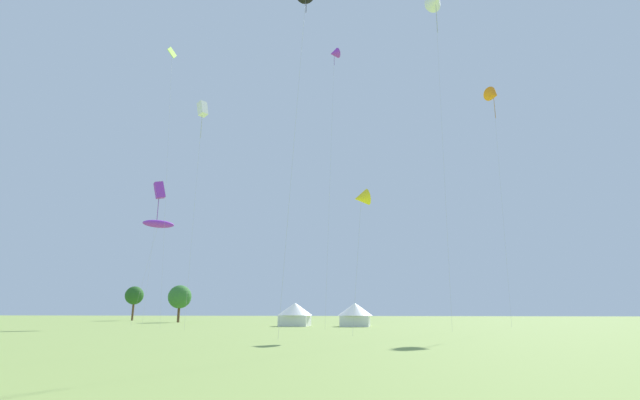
{
  "coord_description": "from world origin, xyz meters",
  "views": [
    {
      "loc": [
        6.01,
        -2.88,
        1.89
      ],
      "look_at": [
        0.0,
        32.0,
        10.53
      ],
      "focal_mm": 25.69,
      "sensor_mm": 36.0,
      "label": 1
    }
  ],
  "objects_px": {
    "kite_white_box": "(202,109)",
    "kite_purple_parafoil": "(159,224)",
    "festival_tent_center": "(295,313)",
    "tree_distant_left": "(134,296)",
    "kite_yellow_delta": "(361,198)",
    "kite_purple_box": "(159,190)",
    "kite_purple_delta": "(334,54)",
    "kite_lime_diamond": "(172,61)",
    "tree_distant_right": "(180,297)",
    "kite_white_delta": "(436,1)",
    "festival_tent_left": "(355,313)",
    "kite_orange_delta": "(493,95)"
  },
  "relations": [
    {
      "from": "kite_orange_delta",
      "to": "festival_tent_center",
      "type": "distance_m",
      "value": 39.34
    },
    {
      "from": "kite_white_box",
      "to": "kite_lime_diamond",
      "type": "xyz_separation_m",
      "value": [
        -8.09,
        6.34,
        10.95
      ]
    },
    {
      "from": "kite_yellow_delta",
      "to": "kite_purple_box",
      "type": "xyz_separation_m",
      "value": [
        -31.39,
        21.41,
        7.74
      ]
    },
    {
      "from": "kite_yellow_delta",
      "to": "kite_purple_box",
      "type": "bearing_deg",
      "value": 145.71
    },
    {
      "from": "kite_purple_delta",
      "to": "kite_orange_delta",
      "type": "distance_m",
      "value": 21.97
    },
    {
      "from": "festival_tent_left",
      "to": "kite_white_delta",
      "type": "bearing_deg",
      "value": -47.3
    },
    {
      "from": "festival_tent_left",
      "to": "kite_yellow_delta",
      "type": "bearing_deg",
      "value": -82.62
    },
    {
      "from": "kite_white_delta",
      "to": "tree_distant_right",
      "type": "distance_m",
      "value": 63.03
    },
    {
      "from": "festival_tent_center",
      "to": "kite_yellow_delta",
      "type": "bearing_deg",
      "value": -63.9
    },
    {
      "from": "festival_tent_center",
      "to": "kite_purple_parafoil",
      "type": "bearing_deg",
      "value": -162.86
    },
    {
      "from": "kite_white_delta",
      "to": "tree_distant_left",
      "type": "xyz_separation_m",
      "value": [
        -62.31,
        44.18,
        -32.34
      ]
    },
    {
      "from": "kite_orange_delta",
      "to": "tree_distant_left",
      "type": "relative_size",
      "value": 4.34
    },
    {
      "from": "kite_white_box",
      "to": "festival_tent_center",
      "type": "xyz_separation_m",
      "value": [
        8.38,
        13.93,
        -23.49
      ]
    },
    {
      "from": "kite_purple_parafoil",
      "to": "tree_distant_right",
      "type": "xyz_separation_m",
      "value": [
        -7.62,
        22.87,
        -8.82
      ]
    },
    {
      "from": "kite_purple_parafoil",
      "to": "tree_distant_right",
      "type": "height_order",
      "value": "kite_purple_parafoil"
    },
    {
      "from": "tree_distant_right",
      "to": "festival_tent_center",
      "type": "bearing_deg",
      "value": -34.69
    },
    {
      "from": "kite_white_box",
      "to": "kite_purple_box",
      "type": "distance_m",
      "value": 18.9
    },
    {
      "from": "kite_lime_diamond",
      "to": "kite_purple_delta",
      "type": "bearing_deg",
      "value": 1.85
    },
    {
      "from": "kite_orange_delta",
      "to": "festival_tent_left",
      "type": "xyz_separation_m",
      "value": [
        -19.23,
        1.8,
        -28.4
      ]
    },
    {
      "from": "kite_purple_parafoil",
      "to": "kite_white_delta",
      "type": "xyz_separation_m",
      "value": [
        36.96,
        -6.92,
        24.33
      ]
    },
    {
      "from": "kite_lime_diamond",
      "to": "festival_tent_left",
      "type": "bearing_deg",
      "value": 17.24
    },
    {
      "from": "kite_white_box",
      "to": "kite_purple_parafoil",
      "type": "distance_m",
      "value": 17.3
    },
    {
      "from": "kite_purple_box",
      "to": "festival_tent_center",
      "type": "relative_size",
      "value": 4.43
    },
    {
      "from": "festival_tent_center",
      "to": "kite_white_delta",
      "type": "bearing_deg",
      "value": -32.51
    },
    {
      "from": "festival_tent_center",
      "to": "tree_distant_right",
      "type": "height_order",
      "value": "tree_distant_right"
    },
    {
      "from": "kite_lime_diamond",
      "to": "tree_distant_left",
      "type": "relative_size",
      "value": 5.33
    },
    {
      "from": "tree_distant_right",
      "to": "kite_purple_parafoil",
      "type": "bearing_deg",
      "value": -71.57
    },
    {
      "from": "kite_white_box",
      "to": "festival_tent_left",
      "type": "bearing_deg",
      "value": 40.41
    },
    {
      "from": "kite_white_delta",
      "to": "tree_distant_right",
      "type": "height_order",
      "value": "kite_white_delta"
    },
    {
      "from": "kite_purple_parafoil",
      "to": "festival_tent_left",
      "type": "distance_m",
      "value": 28.59
    },
    {
      "from": "kite_yellow_delta",
      "to": "festival_tent_center",
      "type": "distance_m",
      "value": 26.54
    },
    {
      "from": "kite_purple_delta",
      "to": "kite_purple_box",
      "type": "xyz_separation_m",
      "value": [
        -27.02,
        6.12,
        -15.99
      ]
    },
    {
      "from": "kite_lime_diamond",
      "to": "tree_distant_right",
      "type": "xyz_separation_m",
      "value": [
        -8.74,
        25.03,
        -31.69
      ]
    },
    {
      "from": "kite_orange_delta",
      "to": "kite_yellow_delta",
      "type": "bearing_deg",
      "value": -128.82
    },
    {
      "from": "kite_purple_delta",
      "to": "festival_tent_left",
      "type": "distance_m",
      "value": 34.32
    },
    {
      "from": "kite_yellow_delta",
      "to": "kite_purple_delta",
      "type": "distance_m",
      "value": 28.56
    },
    {
      "from": "kite_orange_delta",
      "to": "tree_distant_right",
      "type": "xyz_separation_m",
      "value": [
        -52.41,
        19.24,
        -25.61
      ]
    },
    {
      "from": "kite_purple_box",
      "to": "kite_yellow_delta",
      "type": "bearing_deg",
      "value": -34.29
    },
    {
      "from": "kite_purple_parafoil",
      "to": "kite_lime_diamond",
      "type": "height_order",
      "value": "kite_lime_diamond"
    },
    {
      "from": "kite_white_box",
      "to": "kite_purple_parafoil",
      "type": "xyz_separation_m",
      "value": [
        -9.21,
        8.5,
        -11.92
      ]
    },
    {
      "from": "kite_white_delta",
      "to": "kite_purple_box",
      "type": "xyz_separation_m",
      "value": [
        -39.92,
        11.62,
        -18.31
      ]
    },
    {
      "from": "kite_white_box",
      "to": "tree_distant_right",
      "type": "height_order",
      "value": "kite_white_box"
    },
    {
      "from": "kite_yellow_delta",
      "to": "kite_orange_delta",
      "type": "height_order",
      "value": "kite_orange_delta"
    },
    {
      "from": "kite_lime_diamond",
      "to": "kite_orange_delta",
      "type": "xyz_separation_m",
      "value": [
        43.67,
        5.79,
        -6.08
      ]
    },
    {
      "from": "kite_purple_box",
      "to": "festival_tent_left",
      "type": "xyz_separation_m",
      "value": [
        28.53,
        0.73,
        -17.61
      ]
    },
    {
      "from": "kite_yellow_delta",
      "to": "kite_purple_delta",
      "type": "xyz_separation_m",
      "value": [
        -4.37,
        15.29,
        23.72
      ]
    },
    {
      "from": "kite_white_delta",
      "to": "tree_distant_right",
      "type": "relative_size",
      "value": 5.96
    },
    {
      "from": "kite_white_box",
      "to": "festival_tent_left",
      "type": "height_order",
      "value": "kite_white_box"
    },
    {
      "from": "kite_yellow_delta",
      "to": "tree_distant_left",
      "type": "relative_size",
      "value": 1.71
    },
    {
      "from": "kite_white_box",
      "to": "tree_distant_left",
      "type": "xyz_separation_m",
      "value": [
        -34.56,
        45.76,
        -19.93
      ]
    }
  ]
}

